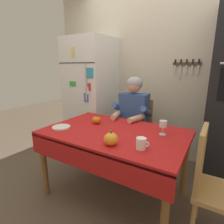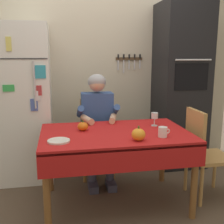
# 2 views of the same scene
# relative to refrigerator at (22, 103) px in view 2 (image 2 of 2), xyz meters

# --- Properties ---
(ground_plane) EXTENTS (10.00, 10.00, 0.00)m
(ground_plane) POSITION_rel_refrigerator_xyz_m (0.95, -0.96, -0.90)
(ground_plane) COLOR brown
(ground_plane) RESTS_ON ground
(back_wall_assembly) EXTENTS (3.70, 0.13, 2.60)m
(back_wall_assembly) POSITION_rel_refrigerator_xyz_m (1.00, 0.39, 0.40)
(back_wall_assembly) COLOR beige
(back_wall_assembly) RESTS_ON ground
(refrigerator) EXTENTS (0.68, 0.71, 1.80)m
(refrigerator) POSITION_rel_refrigerator_xyz_m (0.00, 0.00, 0.00)
(refrigerator) COLOR white
(refrigerator) RESTS_ON ground
(wall_oven) EXTENTS (0.60, 0.64, 2.10)m
(wall_oven) POSITION_rel_refrigerator_xyz_m (2.00, 0.04, 0.15)
(wall_oven) COLOR black
(wall_oven) RESTS_ON ground
(dining_table) EXTENTS (1.40, 0.90, 0.74)m
(dining_table) POSITION_rel_refrigerator_xyz_m (0.95, -0.88, -0.24)
(dining_table) COLOR brown
(dining_table) RESTS_ON ground
(chair_behind_person) EXTENTS (0.40, 0.40, 0.93)m
(chair_behind_person) POSITION_rel_refrigerator_xyz_m (0.86, -0.09, -0.39)
(chair_behind_person) COLOR #9E6B33
(chair_behind_person) RESTS_ON ground
(seated_person) EXTENTS (0.47, 0.55, 1.25)m
(seated_person) POSITION_rel_refrigerator_xyz_m (0.86, -0.28, -0.16)
(seated_person) COLOR #38384C
(seated_person) RESTS_ON ground
(chair_right_side) EXTENTS (0.40, 0.40, 0.93)m
(chair_right_side) POSITION_rel_refrigerator_xyz_m (1.85, -0.91, -0.39)
(chair_right_side) COLOR tan
(chair_right_side) RESTS_ON ground
(coffee_mug) EXTENTS (0.11, 0.08, 0.09)m
(coffee_mug) POSITION_rel_refrigerator_xyz_m (1.33, -1.10, -0.11)
(coffee_mug) COLOR white
(coffee_mug) RESTS_ON dining_table
(wine_glass) EXTENTS (0.07, 0.07, 0.14)m
(wine_glass) POSITION_rel_refrigerator_xyz_m (1.39, -0.71, -0.06)
(wine_glass) COLOR white
(wine_glass) RESTS_ON dining_table
(pumpkin_large) EXTENTS (0.10, 0.10, 0.11)m
(pumpkin_large) POSITION_rel_refrigerator_xyz_m (0.65, -0.76, -0.12)
(pumpkin_large) COLOR orange
(pumpkin_large) RESTS_ON dining_table
(pumpkin_medium) EXTENTS (0.12, 0.12, 0.13)m
(pumpkin_medium) POSITION_rel_refrigerator_xyz_m (1.09, -1.16, -0.11)
(pumpkin_medium) COLOR orange
(pumpkin_medium) RESTS_ON dining_table
(serving_tray) EXTENTS (0.19, 0.19, 0.02)m
(serving_tray) POSITION_rel_refrigerator_xyz_m (0.42, -1.08, -0.15)
(serving_tray) COLOR silver
(serving_tray) RESTS_ON dining_table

